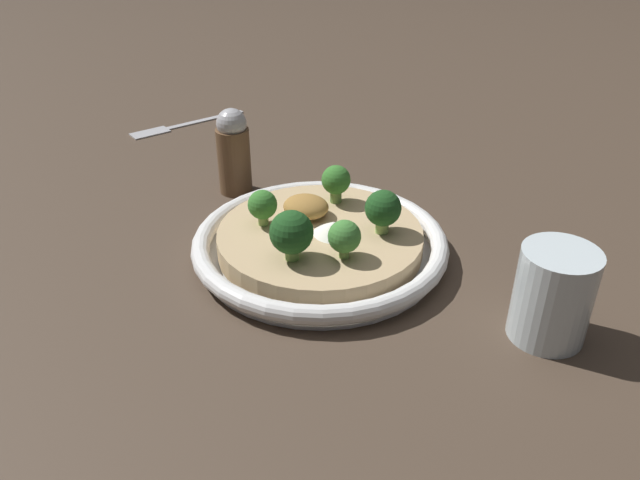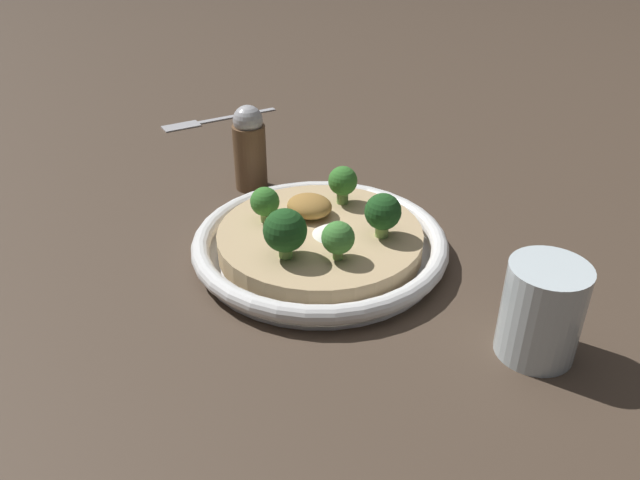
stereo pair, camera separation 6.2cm
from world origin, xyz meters
The scene contains 12 objects.
ground_plane centered at (0.00, 0.00, 0.00)m, with size 6.00×6.00×0.00m, color #47382B.
risotto_bowl centered at (0.00, 0.00, 0.02)m, with size 0.26×0.26×0.03m.
cheese_sprinkle centered at (-0.01, 0.00, 0.04)m, with size 0.04×0.04×0.01m.
crispy_onion_garnish centered at (0.02, -0.02, 0.04)m, with size 0.05×0.04×0.02m.
broccoli_back_left centered at (-0.04, 0.04, 0.05)m, with size 0.03×0.03×0.04m.
broccoli_back_right centered at (0.01, 0.06, 0.06)m, with size 0.04×0.04×0.05m.
broccoli_front_right centered at (0.01, -0.06, 0.05)m, with size 0.03×0.03×0.04m.
broccoli_right centered at (0.06, 0.01, 0.05)m, with size 0.03×0.03×0.04m.
broccoli_left centered at (-0.06, -0.02, 0.06)m, with size 0.04×0.04×0.04m.
drinking_glass centered at (-0.22, 0.05, 0.04)m, with size 0.06×0.06×0.08m.
fork_utensil centered at (0.33, -0.26, 0.00)m, with size 0.11×0.17×0.00m.
pepper_shaker centered at (0.15, -0.10, 0.05)m, with size 0.04×0.04×0.10m.
Camera 2 is at (-0.25, 0.47, 0.34)m, focal length 35.00 mm.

